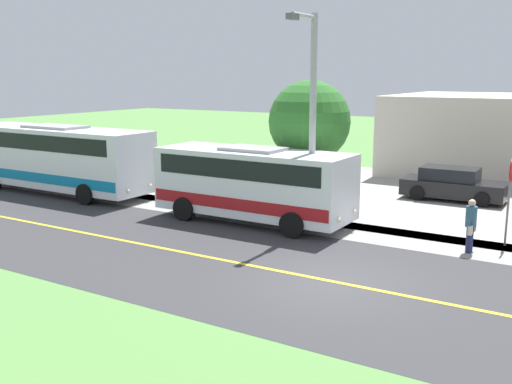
# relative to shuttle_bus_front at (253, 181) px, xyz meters

# --- Properties ---
(ground_plane) EXTENTS (120.00, 120.00, 0.00)m
(ground_plane) POSITION_rel_shuttle_bus_front_xyz_m (4.55, 5.28, -1.56)
(ground_plane) COLOR #548442
(road_surface) EXTENTS (8.00, 100.00, 0.01)m
(road_surface) POSITION_rel_shuttle_bus_front_xyz_m (4.55, 5.28, -1.56)
(road_surface) COLOR #333335
(road_surface) RESTS_ON ground
(sidewalk) EXTENTS (2.40, 100.00, 0.01)m
(sidewalk) POSITION_rel_shuttle_bus_front_xyz_m (-0.65, 5.28, -1.56)
(sidewalk) COLOR gray
(sidewalk) RESTS_ON ground
(road_centre_line) EXTENTS (0.16, 100.00, 0.00)m
(road_centre_line) POSITION_rel_shuttle_bus_front_xyz_m (4.55, 5.28, -1.55)
(road_centre_line) COLOR gold
(road_centre_line) RESTS_ON ground
(shuttle_bus_front) EXTENTS (2.74, 7.66, 2.84)m
(shuttle_bus_front) POSITION_rel_shuttle_bus_front_xyz_m (0.00, 0.00, 0.00)
(shuttle_bus_front) COLOR white
(shuttle_bus_front) RESTS_ON ground
(transit_bus_rear) EXTENTS (2.78, 10.22, 3.16)m
(transit_bus_rear) POSITION_rel_shuttle_bus_front_xyz_m (-0.02, -10.83, 0.17)
(transit_bus_rear) COLOR white
(transit_bus_rear) RESTS_ON ground
(pedestrian_with_bags) EXTENTS (0.72, 0.34, 1.70)m
(pedestrian_with_bags) POSITION_rel_shuttle_bus_front_xyz_m (-0.22, 7.87, -0.65)
(pedestrian_with_bags) COLOR #1E2347
(pedestrian_with_bags) RESTS_ON ground
(stop_sign) EXTENTS (0.76, 0.07, 2.88)m
(stop_sign) POSITION_rel_shuttle_bus_front_xyz_m (-1.55, 8.72, 0.40)
(stop_sign) COLOR slate
(stop_sign) RESTS_ON ground
(street_light_pole) EXTENTS (1.97, 0.24, 7.56)m
(street_light_pole) POSITION_rel_shuttle_bus_front_xyz_m (-0.33, 2.21, 2.62)
(street_light_pole) COLOR #9E9EA3
(street_light_pole) RESTS_ON ground
(parked_car_near) EXTENTS (2.08, 4.43, 1.45)m
(parked_car_near) POSITION_rel_shuttle_bus_front_xyz_m (-7.99, 5.45, -0.88)
(parked_car_near) COLOR black
(parked_car_near) RESTS_ON ground
(tree_curbside) EXTENTS (3.29, 3.29, 5.28)m
(tree_curbside) POSITION_rel_shuttle_bus_front_xyz_m (-2.85, 0.89, 2.05)
(tree_curbside) COLOR brown
(tree_curbside) RESTS_ON ground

